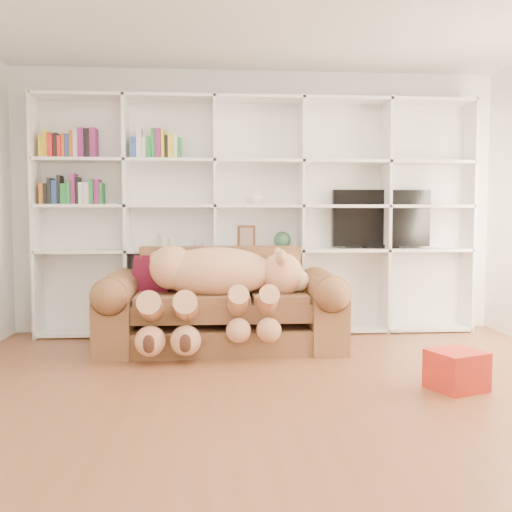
{
  "coord_description": "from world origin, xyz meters",
  "views": [
    {
      "loc": [
        -0.47,
        -3.48,
        1.2
      ],
      "look_at": [
        -0.08,
        1.63,
        0.84
      ],
      "focal_mm": 40.0,
      "sensor_mm": 36.0,
      "label": 1
    }
  ],
  "objects": [
    {
      "name": "green_vase",
      "position": [
        0.25,
        2.3,
        0.95
      ],
      "size": [
        0.18,
        0.18,
        0.18
      ],
      "primitive_type": "sphere",
      "color": "#2A5338",
      "rests_on": "bookshelf"
    },
    {
      "name": "gift_box",
      "position": [
        1.21,
        0.28,
        0.13
      ],
      "size": [
        0.43,
        0.41,
        0.27
      ],
      "primitive_type": "cube",
      "rotation": [
        0.0,
        0.0,
        0.37
      ],
      "color": "red",
      "rests_on": "floor"
    },
    {
      "name": "picture_frame",
      "position": [
        -0.12,
        2.3,
        0.99
      ],
      "size": [
        0.18,
        0.07,
        0.23
      ],
      "primitive_type": "cube",
      "rotation": [
        0.0,
        0.0,
        -0.26
      ],
      "color": "#53331C",
      "rests_on": "bookshelf"
    },
    {
      "name": "floor",
      "position": [
        0.0,
        0.0,
        0.0
      ],
      "size": [
        5.0,
        5.0,
        0.0
      ],
      "primitive_type": "plane",
      "color": "brown",
      "rests_on": "ground"
    },
    {
      "name": "teddy_bear",
      "position": [
        -0.43,
        1.5,
        0.62
      ],
      "size": [
        1.51,
        0.85,
        0.87
      ],
      "rotation": [
        0.0,
        0.0,
        0.02
      ],
      "color": "tan",
      "rests_on": "sofa"
    },
    {
      "name": "figurine_tall",
      "position": [
        -0.97,
        2.3,
        0.95
      ],
      "size": [
        0.11,
        0.11,
        0.17
      ],
      "primitive_type": "cylinder",
      "rotation": [
        0.0,
        0.0,
        -0.36
      ],
      "color": "beige",
      "rests_on": "bookshelf"
    },
    {
      "name": "sofa",
      "position": [
        -0.39,
        1.68,
        0.34
      ],
      "size": [
        2.16,
        0.93,
        0.91
      ],
      "color": "brown",
      "rests_on": "floor"
    },
    {
      "name": "figurine_short",
      "position": [
        -0.88,
        2.3,
        0.92
      ],
      "size": [
        0.08,
        0.08,
        0.11
      ],
      "primitive_type": "cylinder",
      "rotation": [
        0.0,
        0.0,
        0.32
      ],
      "color": "beige",
      "rests_on": "bookshelf"
    },
    {
      "name": "tv",
      "position": [
        1.29,
        2.35,
        1.16
      ],
      "size": [
        1.03,
        0.18,
        0.61
      ],
      "color": "black",
      "rests_on": "bookshelf"
    },
    {
      "name": "wall_front",
      "position": [
        0.0,
        -2.5,
        1.35
      ],
      "size": [
        5.0,
        0.02,
        2.7
      ],
      "primitive_type": "cube",
      "color": "white",
      "rests_on": "floor"
    },
    {
      "name": "snow_globe",
      "position": [
        -0.61,
        2.3,
        0.92
      ],
      "size": [
        0.1,
        0.1,
        0.1
      ],
      "primitive_type": "sphere",
      "color": "silver",
      "rests_on": "bookshelf"
    },
    {
      "name": "bookshelf",
      "position": [
        -0.24,
        2.36,
        1.31
      ],
      "size": [
        4.43,
        0.35,
        2.4
      ],
      "color": "white",
      "rests_on": "floor"
    },
    {
      "name": "shelf_vase",
      "position": [
        -0.03,
        2.3,
        1.4
      ],
      "size": [
        0.18,
        0.18,
        0.17
      ],
      "primitive_type": "imported",
      "rotation": [
        0.0,
        0.0,
        0.12
      ],
      "color": "silver",
      "rests_on": "bookshelf"
    },
    {
      "name": "throw_pillow",
      "position": [
        -1.02,
        1.83,
        0.64
      ],
      "size": [
        0.41,
        0.31,
        0.38
      ],
      "primitive_type": "cube",
      "rotation": [
        -0.24,
        0.0,
        -0.32
      ],
      "color": "#5C0F24",
      "rests_on": "sofa"
    },
    {
      "name": "wall_back",
      "position": [
        0.0,
        2.5,
        1.35
      ],
      "size": [
        5.0,
        0.02,
        2.7
      ],
      "primitive_type": "cube",
      "color": "white",
      "rests_on": "floor"
    }
  ]
}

